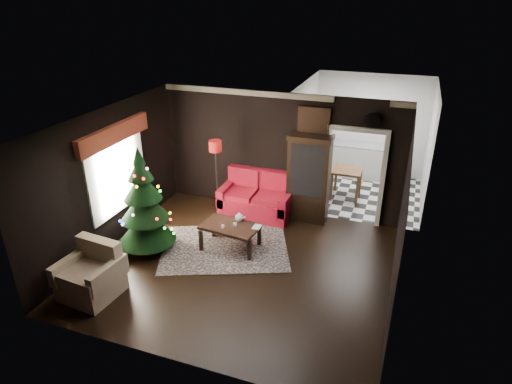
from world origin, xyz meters
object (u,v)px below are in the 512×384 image
(coffee_table, at_px, (230,236))
(wall_clock, at_px, (372,120))
(curio_cabinet, at_px, (309,180))
(christmas_tree, at_px, (144,202))
(teapot, at_px, (239,217))
(armchair, at_px, (89,272))
(kitchen_table, at_px, (346,183))
(loveseat, at_px, (256,195))
(floor_lamp, at_px, (217,179))

(coffee_table, relative_size, wall_clock, 3.51)
(curio_cabinet, bearing_deg, christmas_tree, -139.10)
(christmas_tree, bearing_deg, teapot, 26.44)
(curio_cabinet, bearing_deg, teapot, -124.76)
(armchair, bearing_deg, kitchen_table, 62.53)
(armchair, relative_size, wall_clock, 2.89)
(loveseat, relative_size, teapot, 8.99)
(teapot, distance_m, kitchen_table, 3.42)
(floor_lamp, bearing_deg, curio_cabinet, 10.06)
(armchair, distance_m, teapot, 2.99)
(loveseat, distance_m, curio_cabinet, 1.25)
(coffee_table, height_order, wall_clock, wall_clock)
(armchair, height_order, kitchen_table, armchair)
(armchair, height_order, coffee_table, armchair)
(loveseat, distance_m, kitchen_table, 2.45)
(christmas_tree, distance_m, wall_clock, 4.84)
(wall_clock, bearing_deg, christmas_tree, -147.13)
(wall_clock, bearing_deg, coffee_table, -140.74)
(loveseat, distance_m, wall_clock, 3.04)
(wall_clock, bearing_deg, loveseat, -170.34)
(curio_cabinet, bearing_deg, floor_lamp, -169.94)
(coffee_table, bearing_deg, kitchen_table, 60.34)
(loveseat, bearing_deg, wall_clock, 9.66)
(curio_cabinet, xyz_separation_m, armchair, (-2.82, -3.93, -0.49))
(wall_clock, bearing_deg, kitchen_table, 113.75)
(floor_lamp, bearing_deg, kitchen_table, 33.50)
(christmas_tree, relative_size, teapot, 11.28)
(floor_lamp, distance_m, armchair, 3.66)
(curio_cabinet, relative_size, floor_lamp, 1.03)
(curio_cabinet, bearing_deg, kitchen_table, 65.56)
(kitchen_table, bearing_deg, wall_clock, -66.25)
(christmas_tree, relative_size, armchair, 2.31)
(loveseat, distance_m, coffee_table, 1.55)
(kitchen_table, bearing_deg, armchair, -122.94)
(wall_clock, bearing_deg, armchair, -134.39)
(curio_cabinet, distance_m, christmas_tree, 3.58)
(floor_lamp, xyz_separation_m, wall_clock, (3.26, 0.55, 1.55))
(coffee_table, distance_m, wall_clock, 3.71)
(curio_cabinet, relative_size, armchair, 2.06)
(loveseat, distance_m, teapot, 1.31)
(floor_lamp, bearing_deg, loveseat, 9.08)
(christmas_tree, height_order, teapot, christmas_tree)
(curio_cabinet, bearing_deg, loveseat, -169.17)
(christmas_tree, bearing_deg, coffee_table, 21.01)
(teapot, bearing_deg, curio_cabinet, 55.24)
(loveseat, xyz_separation_m, teapot, (0.09, -1.30, 0.11))
(coffee_table, xyz_separation_m, kitchen_table, (1.81, 3.18, 0.11))
(coffee_table, bearing_deg, christmas_tree, -158.99)
(floor_lamp, relative_size, christmas_tree, 0.86)
(floor_lamp, relative_size, coffee_table, 1.64)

